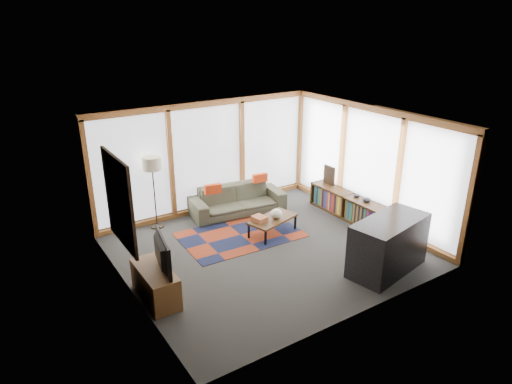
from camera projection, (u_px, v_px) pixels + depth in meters
ground at (267, 249)px, 9.08m from camera, size 5.50×5.50×0.00m
room_envelope at (272, 164)px, 9.21m from camera, size 5.52×5.02×2.62m
rug at (240, 235)px, 9.68m from camera, size 2.54×1.70×0.01m
sofa at (237, 200)px, 10.66m from camera, size 2.29×1.14×0.64m
pillow_left at (213, 189)px, 10.14m from camera, size 0.39×0.18×0.21m
pillow_right at (260, 178)px, 10.83m from camera, size 0.37×0.15×0.20m
floor_lamp at (154, 193)px, 9.75m from camera, size 0.41×0.41×1.62m
coffee_table at (273, 226)px, 9.68m from camera, size 1.18×0.81×0.36m
book_stack at (259, 219)px, 9.48m from camera, size 0.28×0.33×0.10m
vase at (276, 214)px, 9.58m from camera, size 0.26×0.26×0.21m
bookshelf at (348, 206)px, 10.43m from camera, size 0.40×2.22×0.55m
bowl_a at (367, 200)px, 9.94m from camera, size 0.22×0.22×0.09m
bowl_b at (357, 196)px, 10.18m from camera, size 0.17×0.17×0.07m
shelf_picture at (329, 175)px, 10.91m from camera, size 0.06×0.34×0.45m
tv_console at (155, 284)px, 7.43m from camera, size 0.46×1.10×0.55m
television at (157, 253)px, 7.25m from camera, size 0.31×0.98×0.56m
bar_counter at (388, 245)px, 8.20m from camera, size 1.69×1.02×1.00m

